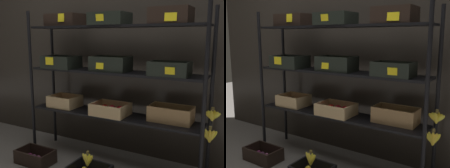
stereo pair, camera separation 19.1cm
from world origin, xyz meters
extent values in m
plane|color=#605B56|center=(0.00, 0.00, 0.00)|extent=(10.00, 10.00, 0.00)
cube|color=#2D2823|center=(0.00, 0.37, 1.32)|extent=(4.12, 0.12, 2.64)
cylinder|color=black|center=(-0.86, -0.17, 0.74)|extent=(0.03, 0.03, 1.47)
cylinder|color=black|center=(0.86, -0.17, 0.74)|extent=(0.03, 0.03, 1.47)
cylinder|color=black|center=(-0.86, 0.17, 0.74)|extent=(0.03, 0.03, 1.47)
cylinder|color=black|center=(0.86, 0.17, 0.74)|extent=(0.03, 0.03, 1.47)
cube|color=black|center=(0.00, 0.00, 0.49)|extent=(1.69, 0.30, 0.02)
cube|color=black|center=(0.00, 0.00, 0.90)|extent=(1.69, 0.30, 0.02)
cube|color=black|center=(0.00, 0.00, 1.31)|extent=(1.69, 0.30, 0.02)
cube|color=tan|center=(-0.56, 0.00, 0.50)|extent=(0.30, 0.24, 0.01)
cube|color=tan|center=(-0.56, -0.12, 0.56)|extent=(0.30, 0.02, 0.11)
cube|color=tan|center=(-0.56, 0.11, 0.56)|extent=(0.30, 0.02, 0.11)
cube|color=tan|center=(-0.71, 0.00, 0.56)|extent=(0.02, 0.21, 0.11)
cube|color=tan|center=(-0.42, 0.00, 0.56)|extent=(0.02, 0.21, 0.11)
sphere|color=orange|center=(-0.63, -0.04, 0.54)|extent=(0.06, 0.06, 0.06)
sphere|color=orange|center=(-0.57, -0.04, 0.54)|extent=(0.06, 0.06, 0.06)
sphere|color=orange|center=(-0.50, -0.04, 0.54)|extent=(0.06, 0.06, 0.06)
sphere|color=orange|center=(-0.64, 0.03, 0.54)|extent=(0.06, 0.06, 0.06)
sphere|color=orange|center=(-0.57, 0.04, 0.54)|extent=(0.06, 0.06, 0.06)
sphere|color=orange|center=(-0.50, 0.03, 0.54)|extent=(0.06, 0.06, 0.06)
cube|color=tan|center=(0.00, -0.03, 0.50)|extent=(0.34, 0.25, 0.01)
cube|color=tan|center=(0.00, -0.15, 0.56)|extent=(0.34, 0.02, 0.10)
cube|color=tan|center=(0.00, 0.09, 0.56)|extent=(0.34, 0.02, 0.10)
cube|color=tan|center=(-0.16, -0.03, 0.56)|extent=(0.02, 0.22, 0.10)
cube|color=tan|center=(0.16, -0.03, 0.56)|extent=(0.02, 0.22, 0.10)
sphere|color=red|center=(-0.08, -0.07, 0.55)|extent=(0.07, 0.07, 0.07)
sphere|color=red|center=(0.00, -0.07, 0.55)|extent=(0.07, 0.07, 0.07)
sphere|color=red|center=(0.08, -0.06, 0.55)|extent=(0.07, 0.07, 0.07)
sphere|color=red|center=(-0.08, 0.00, 0.55)|extent=(0.07, 0.07, 0.07)
sphere|color=red|center=(-0.01, 0.01, 0.55)|extent=(0.07, 0.07, 0.07)
sphere|color=red|center=(0.07, 0.01, 0.55)|extent=(0.07, 0.07, 0.07)
cube|color=#A87F51|center=(0.56, 0.05, 0.50)|extent=(0.37, 0.21, 0.01)
cube|color=#A87F51|center=(0.56, -0.04, 0.57)|extent=(0.37, 0.02, 0.12)
cube|color=#A87F51|center=(0.56, 0.14, 0.57)|extent=(0.37, 0.02, 0.12)
cube|color=#A87F51|center=(0.38, 0.05, 0.57)|extent=(0.02, 0.17, 0.12)
cube|color=#A87F51|center=(0.73, 0.05, 0.57)|extent=(0.02, 0.17, 0.12)
ellipsoid|color=#B0BE54|center=(0.46, 0.02, 0.56)|extent=(0.07, 0.07, 0.09)
ellipsoid|color=#BDB64D|center=(0.56, 0.02, 0.56)|extent=(0.07, 0.07, 0.09)
ellipsoid|color=tan|center=(0.64, 0.02, 0.56)|extent=(0.07, 0.07, 0.09)
ellipsoid|color=tan|center=(0.46, 0.08, 0.56)|extent=(0.07, 0.07, 0.09)
ellipsoid|color=#B6AE4C|center=(0.56, 0.08, 0.56)|extent=(0.07, 0.07, 0.09)
ellipsoid|color=tan|center=(0.65, 0.07, 0.56)|extent=(0.07, 0.07, 0.09)
cube|color=black|center=(-0.56, -0.05, 0.92)|extent=(0.35, 0.25, 0.01)
cube|color=black|center=(-0.56, -0.16, 0.98)|extent=(0.35, 0.02, 0.11)
cube|color=black|center=(-0.56, 0.07, 0.98)|extent=(0.35, 0.02, 0.11)
cube|color=black|center=(-0.72, -0.05, 0.98)|extent=(0.02, 0.21, 0.11)
cube|color=black|center=(-0.39, -0.05, 0.98)|extent=(0.02, 0.21, 0.11)
sphere|color=#601A52|center=(-0.67, -0.10, 0.95)|extent=(0.05, 0.05, 0.05)
sphere|color=#5F1E56|center=(-0.61, -0.10, 0.95)|extent=(0.05, 0.05, 0.05)
sphere|color=#6B2A4A|center=(-0.56, -0.10, 0.95)|extent=(0.05, 0.05, 0.05)
sphere|color=#65224B|center=(-0.51, -0.10, 0.95)|extent=(0.05, 0.05, 0.05)
sphere|color=#56244B|center=(-0.45, -0.10, 0.95)|extent=(0.05, 0.05, 0.05)
sphere|color=#5E2A59|center=(-0.67, -0.05, 0.95)|extent=(0.05, 0.05, 0.05)
sphere|color=#622F5C|center=(-0.61, -0.05, 0.95)|extent=(0.05, 0.05, 0.05)
sphere|color=#6C2249|center=(-0.56, -0.05, 0.95)|extent=(0.05, 0.05, 0.05)
sphere|color=#5F2159|center=(-0.50, -0.05, 0.95)|extent=(0.05, 0.05, 0.05)
sphere|color=#6A294F|center=(-0.45, -0.05, 0.95)|extent=(0.05, 0.05, 0.05)
sphere|color=#6A2645|center=(-0.67, 0.01, 0.95)|extent=(0.05, 0.05, 0.05)
sphere|color=#6C1D51|center=(-0.61, 0.01, 0.95)|extent=(0.05, 0.05, 0.05)
sphere|color=#681C49|center=(-0.56, 0.01, 0.95)|extent=(0.05, 0.05, 0.05)
sphere|color=#5C2C5A|center=(-0.50, 0.01, 0.95)|extent=(0.05, 0.05, 0.05)
sphere|color=#6A275A|center=(-0.45, 0.01, 0.95)|extent=(0.05, 0.05, 0.05)
cube|color=yellow|center=(-0.60, -0.17, 0.99)|extent=(0.10, 0.01, 0.07)
cube|color=black|center=(-0.01, -0.01, 0.92)|extent=(0.35, 0.21, 0.01)
cube|color=black|center=(-0.01, -0.11, 0.98)|extent=(0.35, 0.02, 0.12)
cube|color=black|center=(-0.01, 0.09, 0.98)|extent=(0.35, 0.02, 0.12)
cube|color=black|center=(-0.18, -0.01, 0.98)|extent=(0.02, 0.18, 0.12)
cube|color=black|center=(0.16, -0.01, 0.98)|extent=(0.02, 0.18, 0.12)
ellipsoid|color=yellow|center=(-0.11, -0.04, 0.96)|extent=(0.06, 0.06, 0.08)
ellipsoid|color=yellow|center=(-0.04, -0.04, 0.96)|extent=(0.06, 0.06, 0.08)
ellipsoid|color=yellow|center=(0.02, -0.05, 0.96)|extent=(0.06, 0.06, 0.08)
ellipsoid|color=yellow|center=(0.09, -0.05, 0.96)|extent=(0.06, 0.06, 0.08)
ellipsoid|color=yellow|center=(-0.11, 0.02, 0.96)|extent=(0.06, 0.06, 0.08)
ellipsoid|color=yellow|center=(-0.04, 0.02, 0.96)|extent=(0.06, 0.06, 0.08)
ellipsoid|color=yellow|center=(0.03, 0.02, 0.96)|extent=(0.06, 0.06, 0.08)
ellipsoid|color=yellow|center=(0.09, 0.02, 0.96)|extent=(0.06, 0.06, 0.08)
cube|color=yellow|center=(-0.06, -0.12, 0.97)|extent=(0.08, 0.01, 0.06)
cube|color=black|center=(0.56, -0.04, 0.92)|extent=(0.32, 0.21, 0.01)
cube|color=black|center=(0.56, -0.14, 0.98)|extent=(0.32, 0.02, 0.10)
cube|color=black|center=(0.56, 0.06, 0.98)|extent=(0.32, 0.02, 0.10)
cube|color=black|center=(0.40, -0.04, 0.98)|extent=(0.02, 0.18, 0.10)
cube|color=black|center=(0.71, -0.04, 0.98)|extent=(0.02, 0.18, 0.10)
sphere|color=yellow|center=(0.50, -0.07, 0.96)|extent=(0.07, 0.07, 0.07)
sphere|color=gold|center=(0.61, -0.07, 0.96)|extent=(0.07, 0.07, 0.07)
sphere|color=gold|center=(0.51, -0.01, 0.96)|extent=(0.07, 0.07, 0.07)
sphere|color=gold|center=(0.62, -0.01, 0.96)|extent=(0.07, 0.07, 0.07)
cube|color=yellow|center=(0.59, -0.15, 0.96)|extent=(0.08, 0.01, 0.06)
cube|color=black|center=(-0.56, 0.04, 1.33)|extent=(0.36, 0.25, 0.01)
cube|color=black|center=(-0.56, -0.08, 1.39)|extent=(0.36, 0.02, 0.11)
cube|color=black|center=(-0.56, 0.16, 1.39)|extent=(0.36, 0.02, 0.11)
cube|color=black|center=(-0.73, 0.04, 1.39)|extent=(0.02, 0.22, 0.11)
cube|color=black|center=(-0.39, 0.04, 1.39)|extent=(0.02, 0.22, 0.11)
sphere|color=orange|center=(-0.64, 0.01, 1.37)|extent=(0.07, 0.07, 0.07)
sphere|color=orange|center=(-0.56, 0.00, 1.37)|extent=(0.07, 0.07, 0.07)
sphere|color=orange|center=(-0.47, 0.00, 1.37)|extent=(0.07, 0.07, 0.07)
sphere|color=orange|center=(-0.65, 0.08, 1.37)|extent=(0.07, 0.07, 0.07)
sphere|color=orange|center=(-0.56, 0.07, 1.37)|extent=(0.07, 0.07, 0.07)
sphere|color=orange|center=(-0.47, 0.08, 1.37)|extent=(0.07, 0.07, 0.07)
cube|color=yellow|center=(-0.51, -0.09, 1.40)|extent=(0.07, 0.01, 0.08)
cube|color=black|center=(0.00, -0.04, 1.33)|extent=(0.33, 0.25, 0.01)
cube|color=black|center=(0.00, -0.15, 1.38)|extent=(0.33, 0.02, 0.10)
cube|color=black|center=(0.00, 0.08, 1.38)|extent=(0.33, 0.02, 0.10)
cube|color=black|center=(-0.16, -0.04, 1.38)|extent=(0.02, 0.21, 0.10)
cube|color=black|center=(0.16, -0.04, 1.38)|extent=(0.02, 0.21, 0.10)
ellipsoid|color=brown|center=(-0.09, -0.08, 1.37)|extent=(0.05, 0.05, 0.07)
ellipsoid|color=brown|center=(-0.03, -0.08, 1.37)|extent=(0.05, 0.05, 0.07)
ellipsoid|color=brown|center=(0.03, -0.08, 1.37)|extent=(0.05, 0.05, 0.07)
ellipsoid|color=brown|center=(0.09, -0.08, 1.37)|extent=(0.05, 0.05, 0.07)
ellipsoid|color=brown|center=(-0.10, 0.00, 1.37)|extent=(0.05, 0.05, 0.07)
ellipsoid|color=brown|center=(-0.03, 0.00, 1.37)|extent=(0.05, 0.05, 0.07)
ellipsoid|color=brown|center=(0.03, 0.00, 1.37)|extent=(0.05, 0.05, 0.07)
ellipsoid|color=brown|center=(0.09, 0.00, 1.37)|extent=(0.05, 0.05, 0.07)
cube|color=yellow|center=(-0.03, -0.16, 1.38)|extent=(0.08, 0.01, 0.06)
cube|color=black|center=(0.55, -0.02, 1.33)|extent=(0.32, 0.24, 0.01)
cube|color=black|center=(0.55, -0.13, 1.39)|extent=(0.32, 0.02, 0.12)
cube|color=black|center=(0.55, 0.09, 1.39)|extent=(0.32, 0.02, 0.12)
cube|color=black|center=(0.39, -0.02, 1.39)|extent=(0.02, 0.21, 0.12)
cube|color=black|center=(0.70, -0.02, 1.39)|extent=(0.02, 0.21, 0.12)
sphere|color=#86C830|center=(0.50, -0.05, 1.37)|extent=(0.07, 0.07, 0.07)
sphere|color=#84B947|center=(0.60, -0.05, 1.37)|extent=(0.07, 0.07, 0.07)
sphere|color=#84B33D|center=(0.49, 0.01, 1.37)|extent=(0.07, 0.07, 0.07)
sphere|color=#98B847|center=(0.60, 0.02, 1.37)|extent=(0.07, 0.07, 0.07)
cube|color=yellow|center=(0.58, -0.14, 1.37)|extent=(0.09, 0.01, 0.07)
cylinder|color=brown|center=(0.90, -0.07, 0.53)|extent=(0.02, 0.02, 0.02)
ellipsoid|color=yellow|center=(0.88, -0.08, 0.47)|extent=(0.10, 0.03, 0.10)
ellipsoid|color=gold|center=(0.89, -0.07, 0.47)|extent=(0.07, 0.03, 0.11)
ellipsoid|color=yellow|center=(0.90, -0.08, 0.47)|extent=(0.03, 0.03, 0.11)
ellipsoid|color=yellow|center=(0.92, -0.07, 0.47)|extent=(0.07, 0.03, 0.11)
ellipsoid|color=yellow|center=(0.92, -0.07, 0.47)|extent=(0.09, 0.03, 0.11)
cylinder|color=brown|center=(0.90, 0.00, 0.67)|extent=(0.02, 0.02, 0.02)
ellipsoid|color=yellow|center=(0.88, -0.01, 0.61)|extent=(0.09, 0.03, 0.08)
ellipsoid|color=yellow|center=(0.89, 0.00, 0.61)|extent=(0.07, 0.03, 0.09)
ellipsoid|color=yellow|center=(0.90, -0.01, 0.61)|extent=(0.05, 0.03, 0.09)
ellipsoid|color=yellow|center=(0.91, 0.01, 0.61)|extent=(0.05, 0.03, 0.09)
ellipsoid|color=yellow|center=(0.92, 0.00, 0.61)|extent=(0.08, 0.03, 0.09)
ellipsoid|color=yellow|center=(0.93, 0.00, 0.61)|extent=(0.09, 0.03, 0.08)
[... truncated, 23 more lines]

